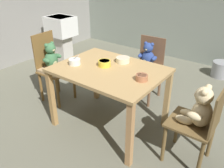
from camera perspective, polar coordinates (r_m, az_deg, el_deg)
ground_plane at (r=2.85m, az=-0.61°, el=-10.06°), size 5.20×5.20×0.04m
dining_table at (r=2.50m, az=-0.69°, el=1.75°), size 1.12×0.85×0.72m
teddy_chair_far_center at (r=3.19m, az=8.45°, el=5.09°), size 0.41×0.43×0.84m
teddy_chair_near_left at (r=3.19m, az=-14.21°, el=4.93°), size 0.40×0.39×0.92m
teddy_chair_near_right at (r=2.19m, az=20.43°, el=-6.95°), size 0.40×0.39×0.82m
porridge_bowl_yellow_center at (r=2.52m, az=-1.86°, el=5.07°), size 0.14×0.14×0.06m
porridge_bowl_terracotta_near_right at (r=2.22m, az=7.24°, el=1.61°), size 0.12×0.12×0.06m
porridge_bowl_cream_far_center at (r=2.62m, az=2.66°, el=5.92°), size 0.15×0.15×0.06m
porridge_bowl_white_near_left at (r=2.59m, az=-9.06°, el=5.40°), size 0.14×0.13×0.12m
sink_basin at (r=4.68m, az=-12.23°, el=12.35°), size 0.50×0.42×0.81m
metal_pail at (r=4.30m, az=24.96°, el=3.23°), size 0.30×0.30×0.26m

